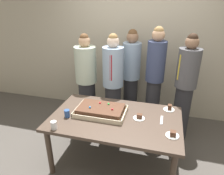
{
  "coord_description": "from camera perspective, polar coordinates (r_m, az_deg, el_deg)",
  "views": [
    {
      "loc": [
        0.55,
        -2.19,
        2.15
      ],
      "look_at": [
        -0.09,
        0.15,
        1.08
      ],
      "focal_mm": 32.64,
      "sensor_mm": 36.0,
      "label": 1
    }
  ],
  "objects": [
    {
      "name": "ground_plane",
      "position": [
        3.12,
        0.84,
        -19.79
      ],
      "size": [
        12.0,
        12.0,
        0.0
      ],
      "primitive_type": "plane",
      "color": "#4C4742"
    },
    {
      "name": "interior_back_panel",
      "position": [
        3.89,
        7.02,
        13.97
      ],
      "size": [
        8.0,
        0.12,
        3.0
      ],
      "primitive_type": "cube",
      "color": "#B2A893",
      "rests_on": "ground_plane"
    },
    {
      "name": "party_table",
      "position": [
        2.71,
        0.92,
        -9.79
      ],
      "size": [
        1.67,
        1.01,
        0.73
      ],
      "color": "#47382D",
      "rests_on": "ground_plane"
    },
    {
      "name": "sheet_cake",
      "position": [
        2.74,
        -3.17,
        -6.38
      ],
      "size": [
        0.67,
        0.43,
        0.12
      ],
      "color": "beige",
      "rests_on": "party_table"
    },
    {
      "name": "plated_slice_near_left",
      "position": [
        2.66,
        7.62,
        -8.25
      ],
      "size": [
        0.15,
        0.15,
        0.06
      ],
      "color": "white",
      "rests_on": "party_table"
    },
    {
      "name": "plated_slice_near_right",
      "position": [
        2.43,
        16.62,
        -12.5
      ],
      "size": [
        0.15,
        0.15,
        0.07
      ],
      "color": "white",
      "rests_on": "party_table"
    },
    {
      "name": "plated_slice_far_left",
      "position": [
        2.93,
        15.74,
        -5.64
      ],
      "size": [
        0.15,
        0.15,
        0.08
      ],
      "color": "white",
      "rests_on": "party_table"
    },
    {
      "name": "drink_cup_nearest",
      "position": [
        2.53,
        -15.96,
        -10.1
      ],
      "size": [
        0.07,
        0.07,
        0.1
      ],
      "primitive_type": "cylinder",
      "color": "white",
      "rests_on": "party_table"
    },
    {
      "name": "drink_cup_middle",
      "position": [
        2.72,
        -12.49,
        -7.12
      ],
      "size": [
        0.07,
        0.07,
        0.1
      ],
      "primitive_type": "cylinder",
      "color": "#2D5199",
      "rests_on": "party_table"
    },
    {
      "name": "cake_server_utensil",
      "position": [
        2.68,
        13.73,
        -8.85
      ],
      "size": [
        0.03,
        0.2,
        0.01
      ],
      "primitive_type": "cube",
      "color": "silver",
      "rests_on": "party_table"
    },
    {
      "name": "person_serving_front",
      "position": [
        3.57,
        -7.17,
        2.04
      ],
      "size": [
        0.37,
        0.37,
        1.64
      ],
      "rotation": [
        0.0,
        0.0,
        -1.0
      ],
      "color": "#28282D",
      "rests_on": "ground_plane"
    },
    {
      "name": "person_green_shirt_behind",
      "position": [
        3.39,
        0.27,
        1.43
      ],
      "size": [
        0.34,
        0.34,
        1.67
      ],
      "rotation": [
        0.0,
        0.0,
        -1.52
      ],
      "color": "#28282D",
      "rests_on": "ground_plane"
    },
    {
      "name": "person_striped_tie_right",
      "position": [
        3.41,
        11.81,
        2.41
      ],
      "size": [
        0.3,
        0.3,
        1.77
      ],
      "rotation": [
        0.0,
        0.0,
        -2.15
      ],
      "color": "#28282D",
      "rests_on": "ground_plane"
    },
    {
      "name": "person_far_right_suit",
      "position": [
        3.31,
        19.76,
        -0.05
      ],
      "size": [
        0.32,
        0.32,
        1.71
      ],
      "rotation": [
        0.0,
        0.0,
        -2.51
      ],
      "color": "#28282D",
      "rests_on": "ground_plane"
    },
    {
      "name": "person_left_edge_reaching",
      "position": [
        3.71,
        5.35,
        3.62
      ],
      "size": [
        0.32,
        0.32,
        1.68
      ],
      "rotation": [
        0.0,
        0.0,
        -1.73
      ],
      "color": "#28282D",
      "rests_on": "ground_plane"
    }
  ]
}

